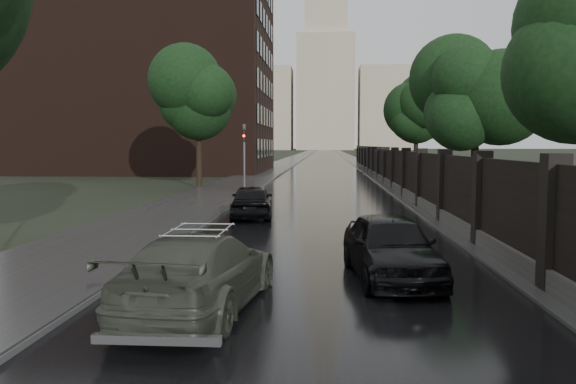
{
  "coord_description": "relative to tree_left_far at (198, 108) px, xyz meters",
  "views": [
    {
      "loc": [
        0.21,
        -6.01,
        2.87
      ],
      "look_at": [
        -0.87,
        10.11,
        1.5
      ],
      "focal_mm": 35.0,
      "sensor_mm": 36.0,
      "label": 1
    }
  ],
  "objects": [
    {
      "name": "tree_right_c",
      "position": [
        15.5,
        10.0,
        -0.29
      ],
      "size": [
        4.08,
        4.08,
        7.01
      ],
      "color": "black",
      "rests_on": "ground"
    },
    {
      "name": "stalinist_tower",
      "position": [
        8.0,
        270.0,
        33.14
      ],
      "size": [
        92.0,
        30.0,
        159.0
      ],
      "color": "tan",
      "rests_on": "ground"
    },
    {
      "name": "traffic_light",
      "position": [
        3.7,
        -5.01,
        -2.84
      ],
      "size": [
        0.16,
        0.32,
        4.0
      ],
      "color": "#59595E",
      "rests_on": "ground"
    },
    {
      "name": "car_right_near",
      "position": [
        9.6,
        -24.12,
        -4.54
      ],
      "size": [
        2.09,
        4.28,
        1.41
      ],
      "primitive_type": "imported",
      "rotation": [
        0.0,
        0.0,
        0.11
      ],
      "color": "black",
      "rests_on": "ground"
    },
    {
      "name": "verge_right",
      "position": [
        13.5,
        160.0,
        -5.2
      ],
      "size": [
        3.0,
        420.0,
        0.08
      ],
      "primitive_type": "cube",
      "color": "#2D2D2D",
      "rests_on": "ground"
    },
    {
      "name": "road",
      "position": [
        8.0,
        160.0,
        -5.23
      ],
      "size": [
        8.0,
        420.0,
        0.02
      ],
      "primitive_type": "cube",
      "color": "black",
      "rests_on": "ground"
    },
    {
      "name": "volga_sedan",
      "position": [
        6.04,
        -26.54,
        -4.57
      ],
      "size": [
        2.38,
        4.83,
        1.35
      ],
      "primitive_type": "imported",
      "rotation": [
        0.0,
        0.0,
        3.04
      ],
      "color": "#3E4336",
      "rests_on": "ground"
    },
    {
      "name": "hatchback_left",
      "position": [
        5.35,
        -14.41,
        -4.58
      ],
      "size": [
        1.92,
        4.04,
        1.33
      ],
      "primitive_type": "imported",
      "rotation": [
        0.0,
        0.0,
        3.23
      ],
      "color": "black",
      "rests_on": "ground"
    },
    {
      "name": "tree_right_b",
      "position": [
        15.5,
        -8.0,
        -0.29
      ],
      "size": [
        4.08,
        4.08,
        7.01
      ],
      "color": "black",
      "rests_on": "ground"
    },
    {
      "name": "fence_right",
      "position": [
        12.6,
        2.01,
        -4.23
      ],
      "size": [
        0.45,
        75.72,
        2.7
      ],
      "color": "#383533",
      "rests_on": "ground"
    },
    {
      "name": "sidewalk_left",
      "position": [
        2.0,
        160.0,
        -5.16
      ],
      "size": [
        4.0,
        420.0,
        0.16
      ],
      "primitive_type": "cube",
      "color": "#2D2D2D",
      "rests_on": "ground"
    },
    {
      "name": "brick_building",
      "position": [
        -10.0,
        22.0,
        4.76
      ],
      "size": [
        24.0,
        18.0,
        20.0
      ],
      "primitive_type": "cube",
      "color": "black",
      "rests_on": "ground"
    },
    {
      "name": "tree_left_far",
      "position": [
        0.0,
        0.0,
        0.0
      ],
      "size": [
        4.25,
        4.25,
        7.39
      ],
      "color": "black",
      "rests_on": "ground"
    }
  ]
}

